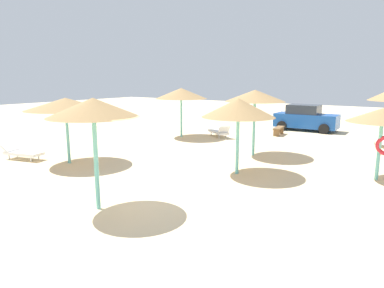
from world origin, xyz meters
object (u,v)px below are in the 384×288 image
Objects in this scene: parasol_6 at (238,108)px; parasol_3 at (181,94)px; parasol_8 at (383,116)px; parasol_9 at (255,96)px; parasol_2 at (66,104)px; parasol_5 at (93,108)px; lounger_3 at (219,132)px; parked_car at (306,118)px; bench_0 at (279,129)px; lounger_2 at (21,152)px.

parasol_3 is at bearing 141.00° from parasol_6.
parasol_3 is 11.34m from parasol_8.
parasol_8 is 5.32m from parasol_9.
parasol_5 is (5.02, -2.67, 0.27)m from parasol_2.
parked_car reaches higher than lounger_3.
parasol_9 reaches higher than parasol_2.
parasol_9 is 5.60m from lounger_3.
parasol_2 is 11.70m from parasol_8.
parked_car is at bearing 89.69° from parasol_5.
bench_0 is at bearing 102.40° from parasol_6.
parasol_8 is at bearing -26.51° from lounger_3.
lounger_3 is at bearing 33.92° from parasol_3.
lounger_3 is at bearing 79.21° from parasol_2.
parasol_2 is 1.29× the size of parasol_8.
parasol_5 is 1.58× the size of lounger_3.
parasol_5 is 5.43m from parasol_6.
lounger_2 is at bearing -139.93° from parasol_9.
parasol_2 is 9.55m from lounger_3.
parasol_9 reaches higher than parasol_3.
parked_car is at bearing 58.78° from lounger_3.
parasol_5 is at bearing -63.92° from parasol_3.
parked_car is (-0.43, 8.93, -1.86)m from parasol_9.
parasol_3 is at bearing 159.72° from parasol_9.
parasol_9 reaches higher than parasol_8.
parasol_8 is 1.24× the size of lounger_2.
bench_0 is at bearing 45.96° from lounger_3.
parasol_6 reaches higher than parasol_8.
parasol_2 is 2.07× the size of bench_0.
parasol_9 is 1.91× the size of bench_0.
parasol_9 is at bearing 167.88° from parasol_8.
lounger_2 is at bearing 165.56° from parasol_5.
parasol_5 reaches higher than lounger_2.
parasol_2 is 1.70× the size of lounger_3.
parasol_9 is 1.48× the size of lounger_2.
parasol_9 reaches higher than lounger_3.
parasol_8 is 0.61× the size of parked_car.
parasol_5 is at bearing -27.96° from parasol_2.
parasol_5 is 1.92× the size of bench_0.
parasol_9 is at bearing 86.46° from parasol_5.
parasol_3 is 3.19m from lounger_3.
parasol_5 is at bearing -74.49° from lounger_3.
parasol_6 reaches higher than lounger_2.
parasol_6 reaches higher than lounger_3.
lounger_3 is 0.46× the size of parked_car.
parasol_3 is at bearing 91.02° from parasol_2.
parasol_2 reaches higher than lounger_3.
parasol_3 is at bearing 116.08° from parasol_5.
parasol_5 is at bearing -93.54° from parasol_9.
parked_car is (7.38, 15.50, 0.51)m from lounger_2.
parasol_9 reaches higher than bench_0.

